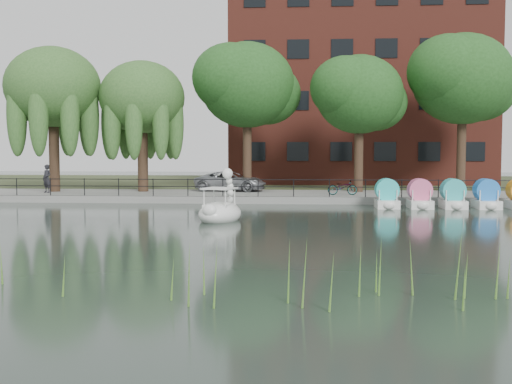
# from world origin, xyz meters

# --- Properties ---
(ground_plane) EXTENTS (120.00, 120.00, 0.00)m
(ground_plane) POSITION_xyz_m (0.00, 0.00, 0.00)
(ground_plane) COLOR #384740
(promenade) EXTENTS (40.00, 6.00, 0.40)m
(promenade) POSITION_xyz_m (0.00, 16.00, 0.20)
(promenade) COLOR gray
(promenade) RESTS_ON ground_plane
(kerb) EXTENTS (40.00, 0.25, 0.40)m
(kerb) POSITION_xyz_m (0.00, 13.05, 0.20)
(kerb) COLOR gray
(kerb) RESTS_ON ground_plane
(land_strip) EXTENTS (60.00, 22.00, 0.36)m
(land_strip) POSITION_xyz_m (0.00, 30.00, 0.18)
(land_strip) COLOR #47512D
(land_strip) RESTS_ON ground_plane
(railing) EXTENTS (32.00, 0.05, 1.00)m
(railing) POSITION_xyz_m (0.00, 13.25, 1.15)
(railing) COLOR black
(railing) RESTS_ON promenade
(apartment_building) EXTENTS (20.00, 10.07, 18.00)m
(apartment_building) POSITION_xyz_m (7.00, 29.97, 9.36)
(apartment_building) COLOR #4C1E16
(apartment_building) RESTS_ON land_strip
(willow_left) EXTENTS (5.88, 5.88, 9.01)m
(willow_left) POSITION_xyz_m (-13.00, 16.50, 6.87)
(willow_left) COLOR #473323
(willow_left) RESTS_ON promenade
(willow_mid) EXTENTS (5.32, 5.32, 8.15)m
(willow_mid) POSITION_xyz_m (-7.50, 17.00, 6.25)
(willow_mid) COLOR #473323
(willow_mid) RESTS_ON promenade
(broadleaf_center) EXTENTS (6.00, 6.00, 9.25)m
(broadleaf_center) POSITION_xyz_m (-1.00, 18.00, 7.06)
(broadleaf_center) COLOR #473323
(broadleaf_center) RESTS_ON promenade
(broadleaf_right) EXTENTS (5.40, 5.40, 8.32)m
(broadleaf_right) POSITION_xyz_m (6.00, 17.50, 6.39)
(broadleaf_right) COLOR #473323
(broadleaf_right) RESTS_ON promenade
(broadleaf_far) EXTENTS (6.30, 6.30, 9.71)m
(broadleaf_far) POSITION_xyz_m (12.50, 18.50, 7.40)
(broadleaf_far) COLOR #473323
(broadleaf_far) RESTS_ON promenade
(minivan) EXTENTS (3.05, 5.44, 1.44)m
(minivan) POSITION_xyz_m (-2.02, 17.64, 1.12)
(minivan) COLOR gray
(minivan) RESTS_ON promenade
(bicycle) EXTENTS (0.71, 1.76, 1.00)m
(bicycle) POSITION_xyz_m (4.83, 14.75, 0.90)
(bicycle) COLOR gray
(bicycle) RESTS_ON promenade
(pedestrian) EXTENTS (0.86, 0.77, 1.98)m
(pedestrian) POSITION_xyz_m (-13.05, 15.35, 1.39)
(pedestrian) COLOR black
(pedestrian) RESTS_ON promenade
(swan_boat) EXTENTS (2.31, 3.00, 2.25)m
(swan_boat) POSITION_xyz_m (-1.09, 4.70, 0.49)
(swan_boat) COLOR white
(swan_boat) RESTS_ON ground_plane
(pedal_boat_row) EXTENTS (9.65, 1.70, 1.40)m
(pedal_boat_row) POSITION_xyz_m (11.14, 11.09, 0.61)
(pedal_boat_row) COLOR white
(pedal_boat_row) RESTS_ON ground_plane
(reed_bank) EXTENTS (24.00, 2.40, 1.20)m
(reed_bank) POSITION_xyz_m (2.00, -9.50, 0.60)
(reed_bank) COLOR #669938
(reed_bank) RESTS_ON ground_plane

